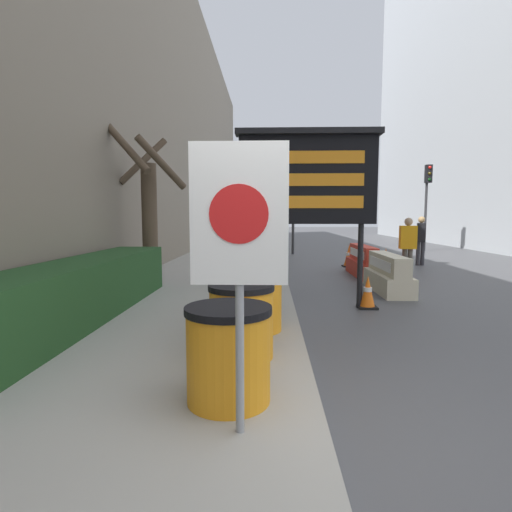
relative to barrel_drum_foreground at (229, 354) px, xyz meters
The scene contains 19 objects.
ground_plane 1.10m from the barrel_drum_foreground, 37.10° to the right, with size 120.00×120.00×0.00m, color #474749.
sidewalk_left 1.36m from the barrel_drum_foreground, 153.11° to the right, with size 3.79×56.00×0.16m.
building_left_facade 11.12m from the barrel_drum_foreground, 109.29° to the left, with size 0.40×50.40×11.70m.
hedge_strip 3.38m from the barrel_drum_foreground, 135.96° to the left, with size 0.90×5.88×0.86m.
bare_tree 6.24m from the barrel_drum_foreground, 112.62° to the left, with size 1.75×1.76×3.55m.
barrel_drum_foreground is the anchor object (origin of this frame).
barrel_drum_middle 1.03m from the barrel_drum_foreground, 88.14° to the left, with size 0.71×0.71×0.79m.
barrel_drum_back 2.07m from the barrel_drum_foreground, 85.69° to the left, with size 0.71×0.71×0.79m.
warning_sign 1.12m from the barrel_drum_foreground, 75.29° to the right, with size 0.66×0.08×2.00m.
message_board 4.59m from the barrel_drum_foreground, 76.20° to the left, with size 2.56×0.36×3.19m.
jersey_barrier_cream 6.45m from the barrel_drum_foreground, 62.53° to the left, with size 0.62×2.00×0.83m.
jersey_barrier_red_striped 8.65m from the barrel_drum_foreground, 69.89° to the left, with size 0.55×2.13×0.85m.
traffic_cone_near 4.60m from the barrel_drum_foreground, 62.46° to the left, with size 0.34×0.34×0.60m.
traffic_cone_mid 10.86m from the barrel_drum_foreground, 67.44° to the left, with size 0.35×0.35×0.62m.
traffic_cone_far 10.55m from the barrel_drum_foreground, 73.57° to the left, with size 0.42×0.42×0.74m.
traffic_light_near_curb 14.70m from the barrel_drum_foreground, 84.53° to the left, with size 0.28×0.44×4.48m.
traffic_light_far_side 18.30m from the barrel_drum_foreground, 64.31° to the left, with size 0.28×0.45×4.10m.
pedestrian_worker 11.95m from the barrel_drum_foreground, 62.60° to the left, with size 0.38×0.50×1.67m.
pedestrian_passerby 8.81m from the barrel_drum_foreground, 62.28° to the left, with size 0.45×0.30×1.63m.
Camera 1 is at (-0.43, -2.57, 1.67)m, focal length 28.00 mm.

